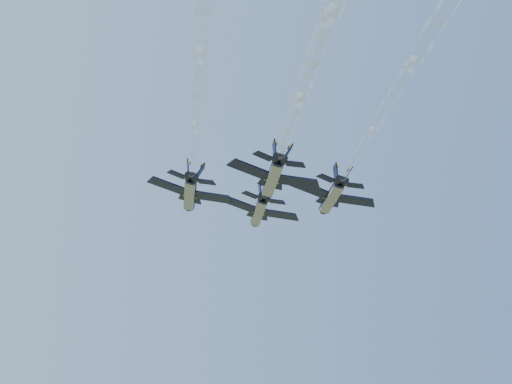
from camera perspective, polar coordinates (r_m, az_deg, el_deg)
name	(u,v)px	position (r m, az deg, el deg)	size (l,w,h in m)	color
jet_lead	(259,211)	(127.50, 0.23, -1.40)	(12.21, 17.01, 4.61)	black
jet_left	(190,193)	(116.27, -4.80, -0.10)	(12.21, 17.01, 4.61)	black
jet_right	(331,197)	(118.38, 5.51, -0.34)	(12.21, 17.01, 4.61)	black
jet_slot	(273,178)	(107.25, 1.23, 1.05)	(12.21, 17.01, 4.61)	black
smoke_trail_lead	(339,32)	(65.11, 6.03, 11.52)	(31.49, 82.76, 3.15)	white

